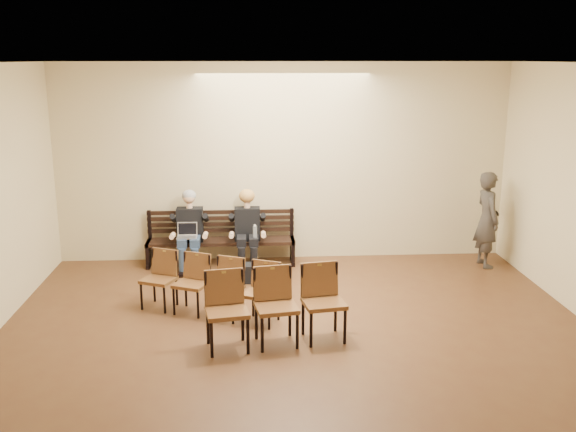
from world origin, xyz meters
name	(u,v)px	position (x,y,z in m)	size (l,w,h in m)	color
ground	(309,396)	(0.00, 0.00, 0.00)	(10.00, 10.00, 0.00)	#55371D
room_walls	(304,153)	(0.00, 0.79, 2.54)	(8.02, 10.01, 3.51)	beige
bench	(221,252)	(-1.12, 4.65, 0.23)	(2.60, 0.90, 0.45)	black
seated_man	(190,230)	(-1.65, 4.53, 0.67)	(0.56, 0.77, 1.33)	black
seated_woman	(247,231)	(-0.65, 4.53, 0.63)	(0.55, 0.75, 1.27)	black
laptop	(187,239)	(-1.68, 4.32, 0.57)	(0.34, 0.27, 0.24)	silver
water_bottle	(255,239)	(-0.52, 4.28, 0.56)	(0.07, 0.07, 0.23)	silver
bag	(247,273)	(-0.67, 3.71, 0.15)	(0.40, 0.28, 0.30)	black
passerby	(488,212)	(3.50, 4.28, 0.96)	(0.70, 0.46, 1.93)	#3A352F
chair_row_front	(208,287)	(-1.21, 2.35, 0.42)	(2.05, 0.46, 0.84)	brown
chair_row_back	(276,308)	(-0.29, 1.34, 0.49)	(1.77, 0.54, 0.98)	brown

